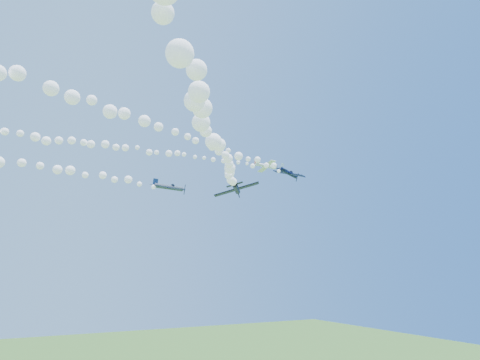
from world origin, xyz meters
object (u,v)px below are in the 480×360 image
plane_black (236,189)px  plane_grey (169,187)px  plane_white (266,166)px  plane_navy (289,173)px

plane_black → plane_grey: bearing=33.8°
plane_white → plane_grey: (-27.15, -6.91, -9.58)m
plane_white → plane_black: 46.00m
plane_white → plane_navy: size_ratio=1.01×
plane_white → plane_navy: 20.52m
plane_white → plane_navy: bearing=-106.2°
plane_white → plane_grey: bearing=-163.9°
plane_white → plane_black: size_ratio=1.17×
plane_white → plane_grey: 29.60m
plane_white → plane_navy: plane_white is taller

